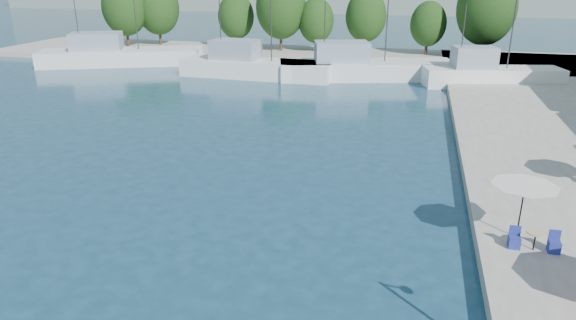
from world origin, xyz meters
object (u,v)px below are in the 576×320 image
(trawler_02, at_px, (253,67))
(trawler_03, at_px, (362,68))
(trawler_01, at_px, (119,56))
(trawler_04, at_px, (489,75))
(umbrella_white, at_px, (524,191))

(trawler_02, relative_size, trawler_03, 0.88)
(trawler_01, height_order, trawler_02, same)
(trawler_01, bearing_deg, trawler_04, -26.02)
(umbrella_white, bearing_deg, trawler_03, 106.41)
(trawler_01, bearing_deg, umbrella_white, -64.93)
(trawler_01, distance_m, trawler_03, 29.34)
(trawler_01, xyz_separation_m, trawler_02, (18.02, -3.33, 0.00))
(trawler_01, distance_m, trawler_02, 18.32)
(trawler_03, relative_size, umbrella_white, 7.33)
(trawler_01, distance_m, umbrella_white, 52.80)
(trawler_02, xyz_separation_m, umbrella_white, (21.26, -31.92, 1.54))
(trawler_02, height_order, trawler_03, same)
(trawler_03, bearing_deg, trawler_04, -19.58)
(trawler_02, xyz_separation_m, trawler_04, (23.63, 1.15, 0.00))
(trawler_01, distance_m, trawler_04, 41.70)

